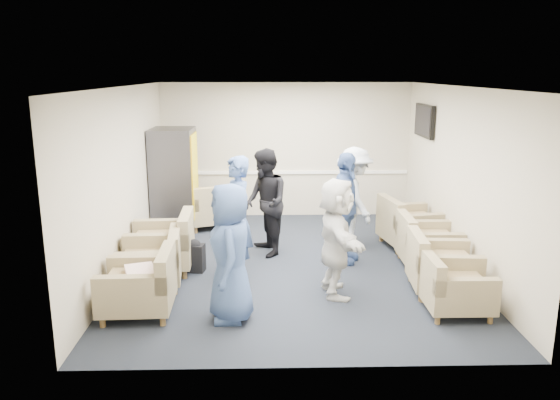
{
  "coord_description": "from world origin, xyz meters",
  "views": [
    {
      "loc": [
        -0.4,
        -7.96,
        2.92
      ],
      "look_at": [
        -0.19,
        0.2,
        0.98
      ],
      "focal_mm": 35.0,
      "sensor_mm": 36.0,
      "label": 1
    }
  ],
  "objects_px": {
    "armchair_left_mid": "(154,263)",
    "armchair_right_midfar": "(425,244)",
    "armchair_right_near": "(452,289)",
    "armchair_right_midnear": "(439,267)",
    "person_back_right": "(354,198)",
    "armchair_left_near": "(142,287)",
    "armchair_corner": "(210,209)",
    "armchair_right_far": "(407,226)",
    "person_front_right": "(336,237)",
    "person_mid_right": "(345,208)",
    "person_back_left": "(265,203)",
    "person_front_left": "(230,253)",
    "armchair_left_far": "(165,246)",
    "person_mid_left": "(237,218)",
    "vending_machine": "(174,180)"
  },
  "relations": [
    {
      "from": "armchair_left_mid",
      "to": "armchair_right_midnear",
      "type": "xyz_separation_m",
      "value": [
        3.87,
        -0.29,
        0.01
      ]
    },
    {
      "from": "armchair_right_near",
      "to": "person_mid_left",
      "type": "relative_size",
      "value": 0.44
    },
    {
      "from": "armchair_right_near",
      "to": "person_back_right",
      "type": "xyz_separation_m",
      "value": [
        -0.8,
        2.66,
        0.54
      ]
    },
    {
      "from": "person_back_right",
      "to": "armchair_right_far",
      "type": "bearing_deg",
      "value": -105.3
    },
    {
      "from": "armchair_left_mid",
      "to": "person_back_left",
      "type": "bearing_deg",
      "value": 123.95
    },
    {
      "from": "armchair_right_midfar",
      "to": "armchair_right_near",
      "type": "bearing_deg",
      "value": 176.55
    },
    {
      "from": "person_front_left",
      "to": "person_back_right",
      "type": "relative_size",
      "value": 0.98
    },
    {
      "from": "person_front_left",
      "to": "person_back_right",
      "type": "xyz_separation_m",
      "value": [
        1.9,
        2.76,
        0.01
      ]
    },
    {
      "from": "armchair_left_near",
      "to": "armchair_corner",
      "type": "height_order",
      "value": "armchair_corner"
    },
    {
      "from": "armchair_right_far",
      "to": "vending_machine",
      "type": "relative_size",
      "value": 0.55
    },
    {
      "from": "person_back_left",
      "to": "person_front_right",
      "type": "bearing_deg",
      "value": 12.91
    },
    {
      "from": "person_mid_right",
      "to": "person_front_left",
      "type": "bearing_deg",
      "value": 164.21
    },
    {
      "from": "armchair_right_midnear",
      "to": "armchair_right_midfar",
      "type": "distance_m",
      "value": 1.01
    },
    {
      "from": "armchair_left_far",
      "to": "vending_machine",
      "type": "distance_m",
      "value": 2.18
    },
    {
      "from": "armchair_left_near",
      "to": "person_back_right",
      "type": "xyz_separation_m",
      "value": [
        3.0,
        2.59,
        0.51
      ]
    },
    {
      "from": "armchair_left_near",
      "to": "armchair_right_midnear",
      "type": "height_order",
      "value": "armchair_left_near"
    },
    {
      "from": "armchair_right_near",
      "to": "armchair_right_midnear",
      "type": "distance_m",
      "value": 0.67
    },
    {
      "from": "vending_machine",
      "to": "person_mid_left",
      "type": "relative_size",
      "value": 1.07
    },
    {
      "from": "armchair_right_near",
      "to": "armchair_right_far",
      "type": "distance_m",
      "value": 2.61
    },
    {
      "from": "armchair_corner",
      "to": "vending_machine",
      "type": "height_order",
      "value": "vending_machine"
    },
    {
      "from": "armchair_right_far",
      "to": "person_mid_left",
      "type": "distance_m",
      "value": 3.16
    },
    {
      "from": "armchair_left_far",
      "to": "armchair_right_near",
      "type": "distance_m",
      "value": 4.11
    },
    {
      "from": "vending_machine",
      "to": "person_back_left",
      "type": "relative_size",
      "value": 1.1
    },
    {
      "from": "armchair_right_midfar",
      "to": "armchair_right_far",
      "type": "xyz_separation_m",
      "value": [
        -0.03,
        0.94,
        0.02
      ]
    },
    {
      "from": "armchair_corner",
      "to": "person_front_right",
      "type": "distance_m",
      "value": 3.87
    },
    {
      "from": "vending_machine",
      "to": "person_front_left",
      "type": "height_order",
      "value": "vending_machine"
    },
    {
      "from": "vending_machine",
      "to": "armchair_right_far",
      "type": "bearing_deg",
      "value": -14.78
    },
    {
      "from": "armchair_right_near",
      "to": "armchair_right_midfar",
      "type": "distance_m",
      "value": 1.67
    },
    {
      "from": "person_mid_left",
      "to": "armchair_right_midnear",
      "type": "bearing_deg",
      "value": 61.07
    },
    {
      "from": "person_mid_right",
      "to": "armchair_right_far",
      "type": "bearing_deg",
      "value": -33.99
    },
    {
      "from": "person_mid_right",
      "to": "person_back_right",
      "type": "bearing_deg",
      "value": 4.77
    },
    {
      "from": "armchair_right_far",
      "to": "person_front_right",
      "type": "xyz_separation_m",
      "value": [
        -1.47,
        -2.01,
        0.43
      ]
    },
    {
      "from": "armchair_right_midfar",
      "to": "vending_machine",
      "type": "height_order",
      "value": "vending_machine"
    },
    {
      "from": "armchair_left_mid",
      "to": "armchair_corner",
      "type": "distance_m",
      "value": 2.98
    },
    {
      "from": "armchair_left_near",
      "to": "armchair_left_far",
      "type": "distance_m",
      "value": 1.52
    },
    {
      "from": "armchair_left_far",
      "to": "armchair_right_midnear",
      "type": "relative_size",
      "value": 1.05
    },
    {
      "from": "armchair_right_midfar",
      "to": "armchair_right_midnear",
      "type": "bearing_deg",
      "value": 175.74
    },
    {
      "from": "person_back_left",
      "to": "person_back_right",
      "type": "xyz_separation_m",
      "value": [
        1.49,
        0.39,
        -0.02
      ]
    },
    {
      "from": "person_front_left",
      "to": "person_back_left",
      "type": "bearing_deg",
      "value": 165.86
    },
    {
      "from": "armchair_right_midnear",
      "to": "person_back_left",
      "type": "height_order",
      "value": "person_back_left"
    },
    {
      "from": "armchair_left_mid",
      "to": "armchair_right_midfar",
      "type": "xyz_separation_m",
      "value": [
        3.97,
        0.71,
        0.0
      ]
    },
    {
      "from": "armchair_left_near",
      "to": "person_back_left",
      "type": "bearing_deg",
      "value": 143.59
    },
    {
      "from": "armchair_left_mid",
      "to": "armchair_right_midfar",
      "type": "bearing_deg",
      "value": 93.69
    },
    {
      "from": "person_mid_left",
      "to": "person_mid_right",
      "type": "relative_size",
      "value": 1.03
    },
    {
      "from": "person_mid_right",
      "to": "person_back_left",
      "type": "bearing_deg",
      "value": 95.74
    },
    {
      "from": "armchair_right_midnear",
      "to": "person_back_right",
      "type": "xyz_separation_m",
      "value": [
        -0.84,
        1.99,
        0.51
      ]
    },
    {
      "from": "person_mid_right",
      "to": "armchair_left_mid",
      "type": "bearing_deg",
      "value": 132.05
    },
    {
      "from": "armchair_right_midnear",
      "to": "person_back_right",
      "type": "height_order",
      "value": "person_back_right"
    },
    {
      "from": "armchair_right_far",
      "to": "armchair_corner",
      "type": "distance_m",
      "value": 3.69
    },
    {
      "from": "armchair_right_midnear",
      "to": "person_front_right",
      "type": "xyz_separation_m",
      "value": [
        -1.4,
        -0.06,
        0.45
      ]
    }
  ]
}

